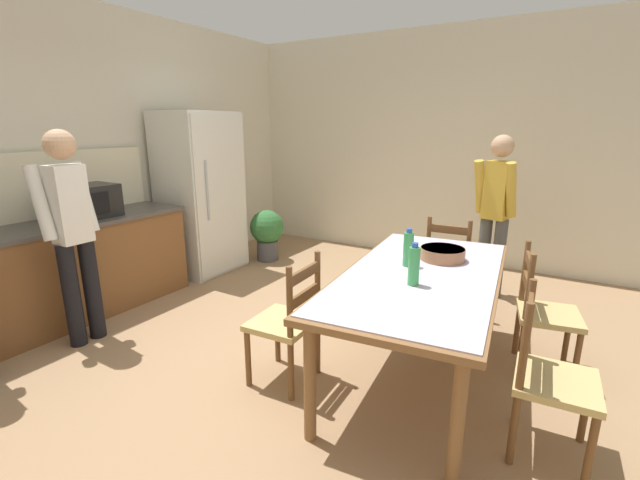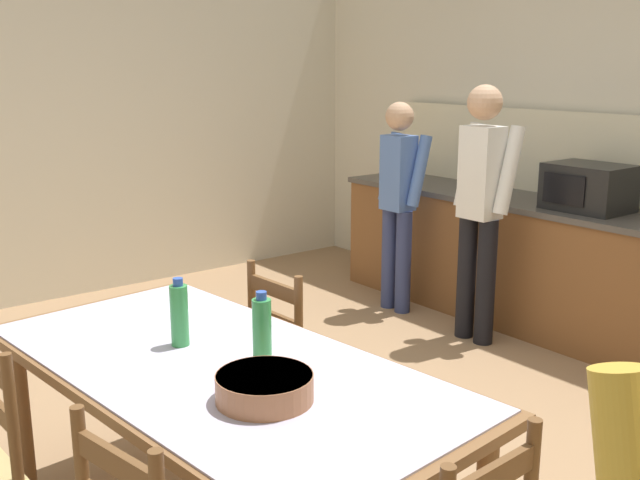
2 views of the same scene
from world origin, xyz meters
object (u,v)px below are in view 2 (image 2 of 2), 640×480
(microwave, at_px, (588,187))
(person_at_counter, at_px, (481,201))
(bottle_off_centre, at_px, (262,330))
(person_at_sink, at_px, (399,196))
(bottle_near_centre, at_px, (179,314))
(chair_side_far_left, at_px, (297,356))
(serving_bowl, at_px, (264,386))
(dining_table, at_px, (220,382))

(microwave, xyz_separation_m, person_at_counter, (-0.44, -0.52, -0.09))
(microwave, height_order, bottle_off_centre, microwave)
(person_at_sink, relative_size, person_at_counter, 0.92)
(microwave, height_order, person_at_sink, person_at_sink)
(person_at_sink, height_order, person_at_counter, person_at_counter)
(bottle_near_centre, relative_size, person_at_sink, 0.17)
(chair_side_far_left, xyz_separation_m, person_at_sink, (-1.17, 1.79, 0.43))
(microwave, height_order, bottle_near_centre, microwave)
(bottle_off_centre, height_order, serving_bowl, bottle_off_centre)
(chair_side_far_left, bearing_deg, serving_bowl, 135.96)
(dining_table, xyz_separation_m, bottle_off_centre, (0.09, 0.13, 0.20))
(serving_bowl, distance_m, chair_side_far_left, 1.23)
(serving_bowl, relative_size, chair_side_far_left, 0.35)
(bottle_near_centre, bearing_deg, bottle_off_centre, 24.85)
(bottle_off_centre, xyz_separation_m, person_at_counter, (-0.99, 2.37, 0.06))
(dining_table, distance_m, bottle_near_centre, 0.32)
(microwave, relative_size, bottle_near_centre, 1.85)
(serving_bowl, bearing_deg, person_at_sink, 128.74)
(serving_bowl, height_order, person_at_sink, person_at_sink)
(chair_side_far_left, distance_m, person_at_sink, 2.18)
(chair_side_far_left, bearing_deg, dining_table, 122.81)
(dining_table, distance_m, person_at_counter, 2.67)
(serving_bowl, distance_m, person_at_counter, 2.84)
(serving_bowl, distance_m, person_at_sink, 3.28)
(serving_bowl, xyz_separation_m, person_at_counter, (-1.26, 2.54, 0.14))
(dining_table, height_order, chair_side_far_left, chair_side_far_left)
(person_at_sink, bearing_deg, serving_bowl, -141.26)
(chair_side_far_left, bearing_deg, bottle_near_centre, 107.21)
(microwave, distance_m, chair_side_far_left, 2.37)
(dining_table, bearing_deg, serving_bowl, -6.16)
(serving_bowl, height_order, chair_side_far_left, chair_side_far_left)
(bottle_off_centre, bearing_deg, dining_table, -123.72)
(chair_side_far_left, bearing_deg, microwave, -94.65)
(serving_bowl, bearing_deg, microwave, 104.99)
(person_at_counter, bearing_deg, person_at_sink, 88.60)
(microwave, xyz_separation_m, bottle_off_centre, (0.55, -2.89, -0.16))
(bottle_near_centre, distance_m, person_at_counter, 2.61)
(serving_bowl, relative_size, person_at_sink, 0.21)
(bottle_near_centre, bearing_deg, dining_table, 5.64)
(bottle_off_centre, relative_size, person_at_counter, 0.16)
(dining_table, xyz_separation_m, bottle_near_centre, (-0.25, -0.02, 0.20))
(bottle_off_centre, bearing_deg, person_at_counter, 112.74)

